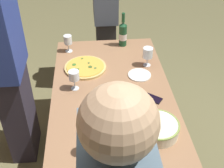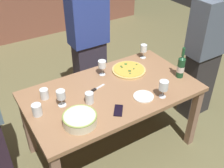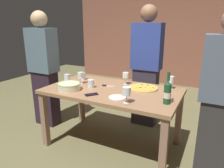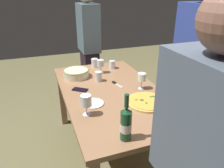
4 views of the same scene
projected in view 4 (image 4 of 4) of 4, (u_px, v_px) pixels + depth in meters
ground_plane at (112, 152)px, 2.32m from camera, size 8.00×8.00×0.00m
dining_table at (112, 99)px, 2.05m from camera, size 1.60×0.90×0.75m
pizza at (147, 102)px, 1.79m from camera, size 0.35×0.35×0.03m
serving_bowl at (76, 73)px, 2.30m from camera, size 0.27×0.27×0.08m
wine_bottle at (126, 123)px, 1.32m from camera, size 0.07×0.07×0.32m
wine_glass_near_pizza at (185, 105)px, 1.54m from camera, size 0.07×0.07×0.16m
wine_glass_by_bottle at (86, 102)px, 1.58m from camera, size 0.08×0.08×0.17m
wine_glass_far_left at (100, 64)px, 2.39m from camera, size 0.08×0.08×0.15m
wine_glass_far_right at (142, 78)px, 2.00m from camera, size 0.08×0.08×0.16m
cup_amber at (112, 65)px, 2.55m from camera, size 0.07×0.07×0.09m
cup_ceramic at (95, 63)px, 2.60m from camera, size 0.08×0.08×0.10m
cup_spare at (98, 76)px, 2.20m from camera, size 0.07×0.07×0.10m
side_plate at (93, 103)px, 1.78m from camera, size 0.19×0.19×0.01m
cell_phone at (80, 90)px, 2.02m from camera, size 0.14×0.16×0.01m
pizza_knife at (116, 84)px, 2.14m from camera, size 0.16×0.06×0.02m
person_host at (89, 48)px, 3.00m from camera, size 0.41×0.24×1.68m
person_guest_left at (193, 71)px, 2.05m from camera, size 0.42×0.24×1.76m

